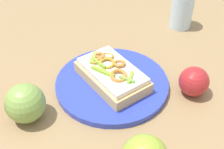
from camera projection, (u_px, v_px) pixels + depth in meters
ground_plane at (112, 86)px, 0.70m from camera, size 2.00×2.00×0.00m
plate at (112, 83)px, 0.70m from camera, size 0.26×0.26×0.01m
sandwich at (112, 74)px, 0.68m from camera, size 0.11×0.18×0.05m
apple_0 at (194, 81)px, 0.66m from camera, size 0.08×0.08×0.07m
apple_2 at (25, 103)px, 0.60m from camera, size 0.12×0.12×0.08m
drinking_glass at (182, 11)px, 0.88m from camera, size 0.07×0.07×0.10m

